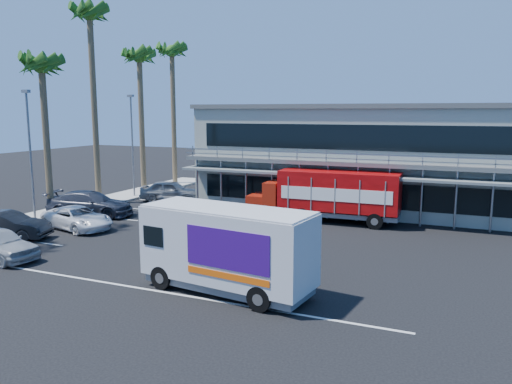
% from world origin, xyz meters
% --- Properties ---
extents(ground, '(120.00, 120.00, 0.00)m').
position_xyz_m(ground, '(0.00, 0.00, 0.00)').
color(ground, black).
rests_on(ground, ground).
extents(building, '(22.40, 12.00, 7.30)m').
position_xyz_m(building, '(3.00, 14.94, 3.66)').
color(building, '#9CA294').
rests_on(building, ground).
extents(curb_strip, '(3.00, 32.00, 0.16)m').
position_xyz_m(curb_strip, '(-15.00, 6.00, 0.08)').
color(curb_strip, '#A5A399').
rests_on(curb_strip, ground).
extents(palm_c, '(2.80, 2.80, 10.75)m').
position_xyz_m(palm_c, '(-14.90, 3.00, 9.21)').
color(palm_c, brown).
rests_on(palm_c, ground).
extents(palm_d, '(2.80, 2.80, 14.75)m').
position_xyz_m(palm_d, '(-15.20, 8.00, 12.80)').
color(palm_d, brown).
rests_on(palm_d, ground).
extents(palm_e, '(2.80, 2.80, 12.25)m').
position_xyz_m(palm_e, '(-14.70, 13.00, 10.57)').
color(palm_e, brown).
rests_on(palm_e, ground).
extents(palm_f, '(2.80, 2.80, 13.25)m').
position_xyz_m(palm_f, '(-15.10, 18.50, 11.47)').
color(palm_f, brown).
rests_on(palm_f, ground).
extents(light_pole_near, '(0.50, 0.25, 8.09)m').
position_xyz_m(light_pole_near, '(-14.20, 1.00, 4.50)').
color(light_pole_near, gray).
rests_on(light_pole_near, ground).
extents(light_pole_far, '(0.50, 0.25, 8.09)m').
position_xyz_m(light_pole_far, '(-14.20, 11.00, 4.50)').
color(light_pole_far, gray).
rests_on(light_pole_far, ground).
extents(red_truck, '(9.53, 2.53, 3.19)m').
position_xyz_m(red_truck, '(2.34, 8.48, 1.75)').
color(red_truck, '#9B1C0C').
rests_on(red_truck, ground).
extents(white_van, '(6.93, 3.14, 3.27)m').
position_xyz_m(white_van, '(1.99, -5.00, 1.73)').
color(white_van, silver).
rests_on(white_van, ground).
extents(parked_car_b, '(4.80, 2.91, 1.49)m').
position_xyz_m(parked_car_b, '(-12.50, -2.50, 0.75)').
color(parked_car_b, black).
rests_on(parked_car_b, ground).
extents(parked_car_c, '(5.12, 3.23, 1.32)m').
position_xyz_m(parked_car_c, '(-10.66, 0.80, 0.66)').
color(parked_car_c, white).
rests_on(parked_car_c, ground).
extents(parked_car_d, '(6.02, 3.51, 1.64)m').
position_xyz_m(parked_car_d, '(-12.50, 4.00, 0.82)').
color(parked_car_d, '#2E313E').
rests_on(parked_car_d, ground).
extents(parked_car_e, '(5.01, 3.17, 1.59)m').
position_xyz_m(parked_car_e, '(-10.62, 10.80, 0.79)').
color(parked_car_e, gray).
rests_on(parked_car_e, ground).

